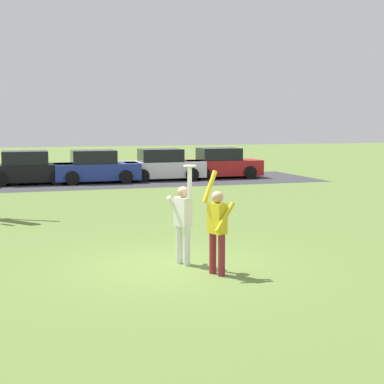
{
  "coord_description": "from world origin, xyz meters",
  "views": [
    {
      "loc": [
        -3.42,
        -11.69,
        2.99
      ],
      "look_at": [
        0.37,
        0.09,
        1.53
      ],
      "focal_mm": 56.07,
      "sensor_mm": 36.0,
      "label": 1
    }
  ],
  "objects_px": {
    "parked_car_blue": "(96,168)",
    "parked_car_red": "(221,164)",
    "frisbee_disc": "(190,166)",
    "parked_car_black": "(28,169)",
    "person_catcher": "(183,218)",
    "parked_car_white": "(163,166)",
    "person_defender": "(217,225)"
  },
  "relations": [
    {
      "from": "parked_car_blue",
      "to": "parked_car_red",
      "type": "xyz_separation_m",
      "value": [
        6.69,
        0.48,
        0.0
      ]
    },
    {
      "from": "frisbee_disc",
      "to": "parked_car_black",
      "type": "distance_m",
      "value": 18.17
    },
    {
      "from": "parked_car_black",
      "to": "parked_car_blue",
      "type": "distance_m",
      "value": 3.23
    },
    {
      "from": "person_catcher",
      "to": "frisbee_disc",
      "type": "bearing_deg",
      "value": 0.0
    },
    {
      "from": "person_catcher",
      "to": "frisbee_disc",
      "type": "height_order",
      "value": "frisbee_disc"
    },
    {
      "from": "person_catcher",
      "to": "parked_car_red",
      "type": "relative_size",
      "value": 0.5
    },
    {
      "from": "person_catcher",
      "to": "parked_car_black",
      "type": "relative_size",
      "value": 0.5
    },
    {
      "from": "parked_car_white",
      "to": "parked_car_red",
      "type": "relative_size",
      "value": 1.0
    },
    {
      "from": "parked_car_blue",
      "to": "parked_car_red",
      "type": "height_order",
      "value": "same"
    },
    {
      "from": "parked_car_white",
      "to": "parked_car_red",
      "type": "xyz_separation_m",
      "value": [
        3.24,
        0.17,
        0.0
      ]
    },
    {
      "from": "parked_car_blue",
      "to": "parked_car_white",
      "type": "xyz_separation_m",
      "value": [
        3.45,
        0.31,
        0.0
      ]
    },
    {
      "from": "parked_car_black",
      "to": "parked_car_white",
      "type": "bearing_deg",
      "value": 1.54
    },
    {
      "from": "parked_car_blue",
      "to": "parked_car_red",
      "type": "relative_size",
      "value": 1.0
    },
    {
      "from": "parked_car_red",
      "to": "parked_car_black",
      "type": "bearing_deg",
      "value": -177.48
    },
    {
      "from": "person_defender",
      "to": "parked_car_black",
      "type": "distance_m",
      "value": 18.96
    },
    {
      "from": "person_catcher",
      "to": "person_defender",
      "type": "distance_m",
      "value": 1.08
    },
    {
      "from": "person_defender",
      "to": "parked_car_black",
      "type": "height_order",
      "value": "person_defender"
    },
    {
      "from": "frisbee_disc",
      "to": "parked_car_white",
      "type": "bearing_deg",
      "value": 76.7
    },
    {
      "from": "parked_car_black",
      "to": "parked_car_white",
      "type": "xyz_separation_m",
      "value": [
        6.67,
        -0.01,
        0.0
      ]
    },
    {
      "from": "person_catcher",
      "to": "parked_car_blue",
      "type": "relative_size",
      "value": 0.5
    },
    {
      "from": "parked_car_black",
      "to": "parked_car_white",
      "type": "relative_size",
      "value": 1.0
    },
    {
      "from": "person_defender",
      "to": "parked_car_blue",
      "type": "relative_size",
      "value": 0.49
    },
    {
      "from": "parked_car_black",
      "to": "parked_car_blue",
      "type": "height_order",
      "value": "same"
    },
    {
      "from": "frisbee_disc",
      "to": "parked_car_white",
      "type": "xyz_separation_m",
      "value": [
        4.24,
        17.95,
        -1.37
      ]
    },
    {
      "from": "person_defender",
      "to": "frisbee_disc",
      "type": "distance_m",
      "value": 1.41
    },
    {
      "from": "parked_car_blue",
      "to": "parked_car_red",
      "type": "distance_m",
      "value": 6.71
    },
    {
      "from": "person_catcher",
      "to": "parked_car_red",
      "type": "height_order",
      "value": "person_catcher"
    },
    {
      "from": "frisbee_disc",
      "to": "parked_car_blue",
      "type": "bearing_deg",
      "value": 87.43
    },
    {
      "from": "frisbee_disc",
      "to": "parked_car_red",
      "type": "relative_size",
      "value": 0.06
    },
    {
      "from": "person_defender",
      "to": "person_catcher",
      "type": "bearing_deg",
      "value": 0.0
    },
    {
      "from": "frisbee_disc",
      "to": "parked_car_white",
      "type": "height_order",
      "value": "frisbee_disc"
    },
    {
      "from": "parked_car_black",
      "to": "parked_car_red",
      "type": "bearing_deg",
      "value": 2.52
    }
  ]
}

